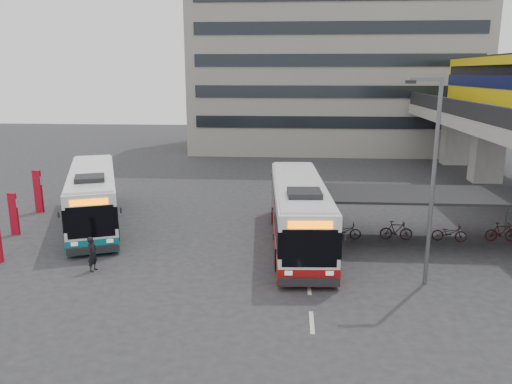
# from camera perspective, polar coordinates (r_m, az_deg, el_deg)

# --- Properties ---
(ground) EXTENTS (120.00, 120.00, 0.00)m
(ground) POSITION_cam_1_polar(r_m,az_deg,el_deg) (23.48, -0.31, -7.56)
(ground) COLOR #28282B
(ground) RESTS_ON ground
(bike_shelter) EXTENTS (10.00, 4.00, 2.54)m
(bike_shelter) POSITION_cam_1_polar(r_m,az_deg,el_deg) (26.63, 18.67, -2.02)
(bike_shelter) COLOR #595B60
(bike_shelter) RESTS_ON ground
(office_block) EXTENTS (30.00, 15.00, 25.00)m
(office_block) POSITION_cam_1_polar(r_m,az_deg,el_deg) (58.15, 8.74, 17.36)
(office_block) COLOR gray
(office_block) RESTS_ON ground
(road_markings) EXTENTS (0.15, 7.60, 0.01)m
(road_markings) POSITION_cam_1_polar(r_m,az_deg,el_deg) (20.66, 6.08, -10.67)
(road_markings) COLOR beige
(road_markings) RESTS_ON ground
(bus_main) EXTENTS (3.21, 11.70, 3.42)m
(bus_main) POSITION_cam_1_polar(r_m,az_deg,el_deg) (25.12, 4.91, -2.38)
(bus_main) COLOR white
(bus_main) RESTS_ON ground
(bus_teal) EXTENTS (6.30, 11.44, 3.34)m
(bus_teal) POSITION_cam_1_polar(r_m,az_deg,el_deg) (29.71, -18.11, -0.58)
(bus_teal) COLOR white
(bus_teal) RESTS_ON ground
(pedestrian) EXTENTS (0.47, 0.63, 1.55)m
(pedestrian) POSITION_cam_1_polar(r_m,az_deg,el_deg) (22.90, -18.18, -6.75)
(pedestrian) COLOR black
(pedestrian) RESTS_ON ground
(lamp_post) EXTENTS (1.45, 0.38, 8.28)m
(lamp_post) POSITION_cam_1_polar(r_m,az_deg,el_deg) (20.54, 19.42, 2.30)
(lamp_post) COLOR #595B60
(lamp_post) RESTS_ON ground
(sign_totem_mid) EXTENTS (0.49, 0.19, 2.28)m
(sign_totem_mid) POSITION_cam_1_polar(r_m,az_deg,el_deg) (29.39, -25.96, -2.20)
(sign_totem_mid) COLOR #AA0A1D
(sign_totem_mid) RESTS_ON ground
(sign_totem_north) EXTENTS (0.57, 0.28, 2.64)m
(sign_totem_north) POSITION_cam_1_polar(r_m,az_deg,el_deg) (33.45, -23.65, 0.14)
(sign_totem_north) COLOR #AA0A1D
(sign_totem_north) RESTS_ON ground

